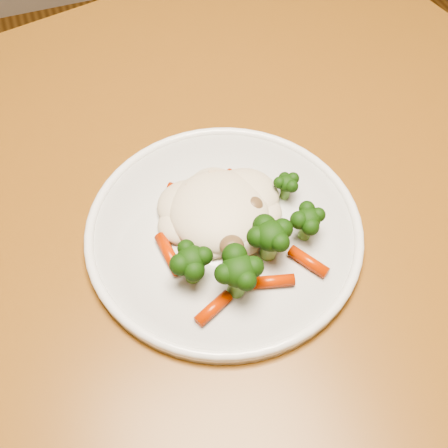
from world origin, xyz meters
The scene contains 3 objects.
dining_table centered at (0.04, -0.12, 0.65)m, with size 1.32×1.01×0.75m.
plate centered at (0.15, -0.16, 0.76)m, with size 0.29×0.29×0.01m, color white.
meal centered at (0.16, -0.17, 0.78)m, with size 0.17×0.17×0.05m.
Camera 1 is at (0.04, -0.47, 1.24)m, focal length 45.00 mm.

